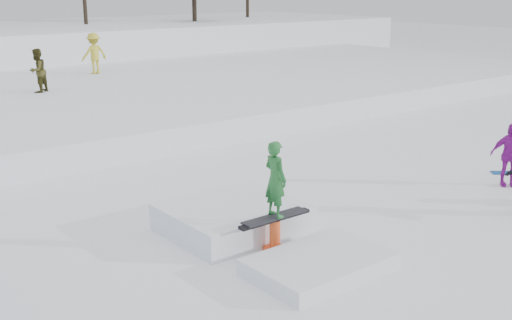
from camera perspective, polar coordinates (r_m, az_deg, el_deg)
ground at (r=12.64m, az=3.91°, el=-7.09°), size 120.00×120.00×0.00m
snow_midrise at (r=26.21m, az=-20.43°, el=4.72°), size 50.00×18.00×0.80m
walker_olive at (r=25.98m, az=-18.86°, el=7.53°), size 1.02×0.98×1.66m
walker_ygreen at (r=30.74m, az=-14.20°, el=9.17°), size 1.22×0.73×1.86m
spectator_purple at (r=16.86m, az=21.60°, el=0.45°), size 0.95×0.91×1.58m
jib_rail_feature at (r=12.44m, az=-0.04°, el=-5.93°), size 2.60×4.40×2.11m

